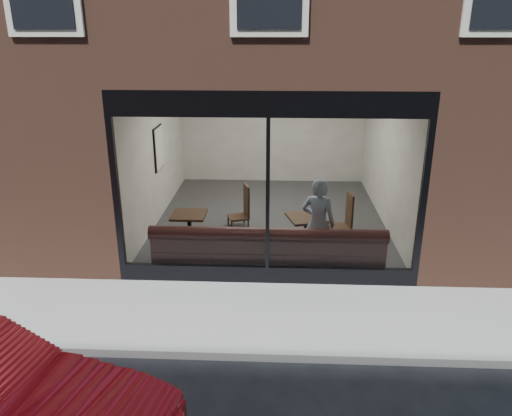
{
  "coord_description": "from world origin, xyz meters",
  "views": [
    {
      "loc": [
        0.16,
        -5.49,
        4.08
      ],
      "look_at": [
        -0.2,
        2.4,
        1.21
      ],
      "focal_mm": 35.0,
      "sensor_mm": 36.0,
      "label": 1
    }
  ],
  "objects_px": {
    "banquette": "(268,260)",
    "cafe_table_right": "(306,218)",
    "cafe_chair_left": "(238,217)",
    "cafe_chair_right": "(339,227)",
    "person": "(318,223)",
    "cafe_table_left": "(189,215)"
  },
  "relations": [
    {
      "from": "cafe_table_right",
      "to": "cafe_chair_right",
      "type": "xyz_separation_m",
      "value": [
        0.73,
        0.81,
        -0.5
      ]
    },
    {
      "from": "cafe_table_right",
      "to": "cafe_chair_left",
      "type": "distance_m",
      "value": 1.95
    },
    {
      "from": "banquette",
      "to": "cafe_table_left",
      "type": "height_order",
      "value": "cafe_table_left"
    },
    {
      "from": "banquette",
      "to": "cafe_table_right",
      "type": "height_order",
      "value": "cafe_table_right"
    },
    {
      "from": "cafe_table_left",
      "to": "cafe_table_right",
      "type": "relative_size",
      "value": 0.98
    },
    {
      "from": "cafe_table_right",
      "to": "cafe_chair_left",
      "type": "relative_size",
      "value": 1.61
    },
    {
      "from": "banquette",
      "to": "cafe_chair_left",
      "type": "relative_size",
      "value": 9.84
    },
    {
      "from": "cafe_table_left",
      "to": "cafe_chair_right",
      "type": "distance_m",
      "value": 3.09
    },
    {
      "from": "person",
      "to": "cafe_table_right",
      "type": "height_order",
      "value": "person"
    },
    {
      "from": "banquette",
      "to": "person",
      "type": "relative_size",
      "value": 2.41
    },
    {
      "from": "cafe_table_left",
      "to": "cafe_chair_left",
      "type": "relative_size",
      "value": 1.57
    },
    {
      "from": "banquette",
      "to": "cafe_chair_right",
      "type": "xyz_separation_m",
      "value": [
        1.43,
        1.58,
        0.01
      ]
    },
    {
      "from": "banquette",
      "to": "cafe_table_right",
      "type": "bearing_deg",
      "value": 47.53
    },
    {
      "from": "cafe_table_right",
      "to": "cafe_chair_left",
      "type": "bearing_deg",
      "value": 137.4
    },
    {
      "from": "banquette",
      "to": "cafe_chair_right",
      "type": "bearing_deg",
      "value": 47.77
    },
    {
      "from": "cafe_table_right",
      "to": "person",
      "type": "bearing_deg",
      "value": -70.43
    },
    {
      "from": "cafe_table_left",
      "to": "cafe_table_right",
      "type": "height_order",
      "value": "same"
    },
    {
      "from": "cafe_chair_right",
      "to": "person",
      "type": "bearing_deg",
      "value": 57.75
    },
    {
      "from": "person",
      "to": "cafe_chair_right",
      "type": "bearing_deg",
      "value": -93.25
    },
    {
      "from": "person",
      "to": "cafe_table_left",
      "type": "xyz_separation_m",
      "value": [
        -2.4,
        0.56,
        -0.09
      ]
    },
    {
      "from": "cafe_table_left",
      "to": "cafe_chair_right",
      "type": "xyz_separation_m",
      "value": [
        2.95,
        0.76,
        -0.5
      ]
    },
    {
      "from": "banquette",
      "to": "cafe_chair_right",
      "type": "relative_size",
      "value": 9.92
    }
  ]
}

